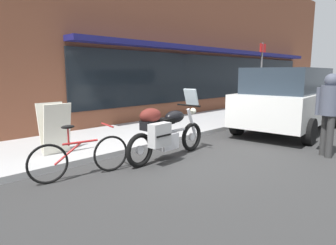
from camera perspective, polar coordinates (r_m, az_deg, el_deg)
ground_plane at (r=6.40m, az=3.92°, el=-6.34°), size 80.00×80.00×0.00m
storefront_building at (r=13.91m, az=10.06°, el=15.17°), size 21.37×0.90×6.43m
sidewalk_curb at (r=15.19m, az=19.42°, el=2.61°), size 30.00×2.71×0.12m
touring_motorcycle at (r=5.96m, az=-0.56°, el=-1.53°), size 2.23×0.73×1.40m
parked_bicycle at (r=5.24m, az=-16.34°, el=-6.25°), size 1.70×0.51×0.91m
parked_minivan at (r=9.54m, az=22.20°, el=4.21°), size 4.67×2.45×1.87m
pedestrian_walking at (r=6.99m, az=28.48°, el=2.96°), size 0.41×0.56×1.73m
sandwich_board_sign at (r=6.42m, az=-20.81°, el=-1.06°), size 0.55×0.43×1.03m
parking_sign_pole at (r=12.34m, az=17.38°, el=9.04°), size 0.44×0.07×2.76m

